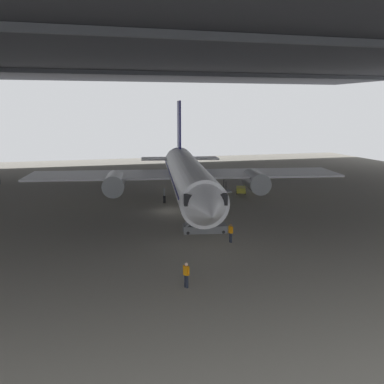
{
  "coord_description": "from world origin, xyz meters",
  "views": [
    {
      "loc": [
        -11.54,
        -47.96,
        11.43
      ],
      "look_at": [
        1.01,
        -3.18,
        2.71
      ],
      "focal_mm": 41.97,
      "sensor_mm": 36.0,
      "label": 1
    }
  ],
  "objects_px": {
    "crew_worker_near_nose": "(186,273)",
    "baggage_tug": "(241,190)",
    "crew_worker_by_stairs": "(231,232)",
    "airplane_main": "(188,176)",
    "boarding_stairs": "(206,224)"
  },
  "relations": [
    {
      "from": "crew_worker_near_nose",
      "to": "crew_worker_by_stairs",
      "type": "distance_m",
      "value": 10.55
    },
    {
      "from": "crew_worker_by_stairs",
      "to": "crew_worker_near_nose",
      "type": "bearing_deg",
      "value": -126.19
    },
    {
      "from": "crew_worker_by_stairs",
      "to": "baggage_tug",
      "type": "xyz_separation_m",
      "value": [
        9.29,
        20.86,
        -0.43
      ]
    },
    {
      "from": "airplane_main",
      "to": "baggage_tug",
      "type": "distance_m",
      "value": 11.32
    },
    {
      "from": "airplane_main",
      "to": "crew_worker_near_nose",
      "type": "bearing_deg",
      "value": -105.34
    },
    {
      "from": "crew_worker_near_nose",
      "to": "baggage_tug",
      "type": "height_order",
      "value": "crew_worker_near_nose"
    },
    {
      "from": "airplane_main",
      "to": "crew_worker_by_stairs",
      "type": "relative_size",
      "value": 23.92
    },
    {
      "from": "airplane_main",
      "to": "crew_worker_by_stairs",
      "type": "height_order",
      "value": "airplane_main"
    },
    {
      "from": "crew_worker_by_stairs",
      "to": "baggage_tug",
      "type": "bearing_deg",
      "value": 66.0
    },
    {
      "from": "crew_worker_near_nose",
      "to": "baggage_tug",
      "type": "distance_m",
      "value": 33.22
    },
    {
      "from": "baggage_tug",
      "to": "crew_worker_near_nose",
      "type": "bearing_deg",
      "value": -117.84
    },
    {
      "from": "airplane_main",
      "to": "crew_worker_by_stairs",
      "type": "distance_m",
      "value": 15.13
    },
    {
      "from": "crew_worker_by_stairs",
      "to": "boarding_stairs",
      "type": "bearing_deg",
      "value": 105.8
    },
    {
      "from": "boarding_stairs",
      "to": "crew_worker_near_nose",
      "type": "xyz_separation_m",
      "value": [
        -5.15,
        -12.32,
        0.22
      ]
    },
    {
      "from": "boarding_stairs",
      "to": "baggage_tug",
      "type": "relative_size",
      "value": 1.97
    }
  ]
}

